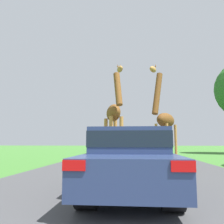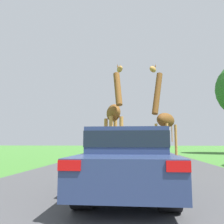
{
  "view_description": "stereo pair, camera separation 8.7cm",
  "coord_description": "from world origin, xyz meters",
  "px_view_note": "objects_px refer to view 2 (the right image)",
  "views": [
    {
      "loc": [
        0.09,
        0.21,
        1.13
      ],
      "look_at": [
        -1.03,
        12.75,
        2.74
      ],
      "focal_mm": 38.0,
      "sensor_mm": 36.0,
      "label": 1
    },
    {
      "loc": [
        0.18,
        0.22,
        1.13
      ],
      "look_at": [
        -1.03,
        12.75,
        2.74
      ],
      "focal_mm": 38.0,
      "sensor_mm": 36.0,
      "label": 2
    }
  ],
  "objects_px": {
    "car_far_ahead": "(108,146)",
    "giraffe_companion": "(164,118)",
    "car_queue_right": "(139,146)",
    "car_lead_maroon": "(128,158)",
    "giraffe_near_road": "(114,117)",
    "car_queue_left": "(153,147)"
  },
  "relations": [
    {
      "from": "giraffe_companion",
      "to": "car_queue_left",
      "type": "relative_size",
      "value": 1.24
    },
    {
      "from": "car_queue_right",
      "to": "giraffe_near_road",
      "type": "bearing_deg",
      "value": -96.26
    },
    {
      "from": "giraffe_near_road",
      "to": "car_lead_maroon",
      "type": "xyz_separation_m",
      "value": [
        0.92,
        -6.92,
        -1.7
      ]
    },
    {
      "from": "giraffe_near_road",
      "to": "giraffe_companion",
      "type": "xyz_separation_m",
      "value": [
        2.67,
        0.36,
        -0.05
      ]
    },
    {
      "from": "car_queue_left",
      "to": "car_queue_right",
      "type": "bearing_deg",
      "value": 96.2
    },
    {
      "from": "car_lead_maroon",
      "to": "car_queue_right",
      "type": "distance_m",
      "value": 21.05
    },
    {
      "from": "car_far_ahead",
      "to": "giraffe_near_road",
      "type": "bearing_deg",
      "value": -82.51
    },
    {
      "from": "giraffe_near_road",
      "to": "car_queue_left",
      "type": "distance_m",
      "value": 6.59
    },
    {
      "from": "giraffe_near_road",
      "to": "car_lead_maroon",
      "type": "relative_size",
      "value": 1.12
    },
    {
      "from": "car_queue_left",
      "to": "giraffe_companion",
      "type": "bearing_deg",
      "value": -87.67
    },
    {
      "from": "car_queue_right",
      "to": "car_queue_left",
      "type": "bearing_deg",
      "value": -83.8
    },
    {
      "from": "giraffe_near_road",
      "to": "giraffe_companion",
      "type": "bearing_deg",
      "value": 168.64
    },
    {
      "from": "car_lead_maroon",
      "to": "car_far_ahead",
      "type": "height_order",
      "value": "car_lead_maroon"
    },
    {
      "from": "giraffe_companion",
      "to": "car_lead_maroon",
      "type": "relative_size",
      "value": 1.13
    },
    {
      "from": "car_queue_right",
      "to": "giraffe_companion",
      "type": "bearing_deg",
      "value": -85.35
    },
    {
      "from": "car_lead_maroon",
      "to": "car_queue_left",
      "type": "distance_m",
      "value": 12.9
    },
    {
      "from": "car_lead_maroon",
      "to": "car_far_ahead",
      "type": "distance_m",
      "value": 25.09
    },
    {
      "from": "car_queue_left",
      "to": "car_far_ahead",
      "type": "height_order",
      "value": "car_queue_left"
    },
    {
      "from": "car_far_ahead",
      "to": "giraffe_companion",
      "type": "bearing_deg",
      "value": -74.06
    },
    {
      "from": "giraffe_near_road",
      "to": "car_queue_right",
      "type": "relative_size",
      "value": 1.06
    },
    {
      "from": "giraffe_near_road",
      "to": "car_queue_left",
      "type": "relative_size",
      "value": 1.23
    },
    {
      "from": "car_queue_right",
      "to": "car_lead_maroon",
      "type": "bearing_deg",
      "value": -91.71
    }
  ]
}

